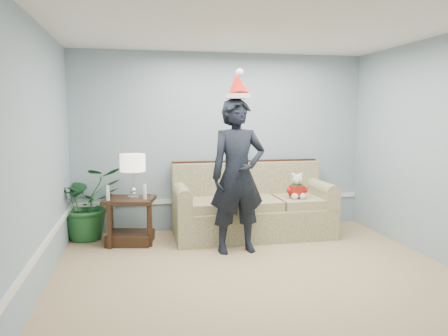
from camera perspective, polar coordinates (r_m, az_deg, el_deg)
name	(u,v)px	position (r m, az deg, el deg)	size (l,w,h in m)	color
room_shell	(271,157)	(4.31, 6.14, 1.39)	(4.54, 5.04, 2.74)	tan
wainscot_trim	(148,224)	(5.43, -9.89, -7.17)	(4.49, 4.99, 0.06)	white
sofa	(252,209)	(6.48, 3.63, -5.40)	(2.29, 0.99, 1.07)	#4C5829
side_table	(130,226)	(6.20, -12.16, -7.38)	(0.76, 0.68, 0.63)	#381F14
table_lamp	(133,165)	(6.02, -11.84, 0.43)	(0.34, 0.34, 0.61)	silver
candle_pair	(126,193)	(5.99, -12.63, -3.18)	(0.54, 0.05, 0.20)	silver
houseplant	(87,203)	(6.53, -17.44, -4.36)	(0.94, 0.81, 1.04)	#225E2E
man	(238,176)	(5.57, 1.80, -1.06)	(0.72, 0.47, 1.98)	black
santa_hat	(238,86)	(5.54, 1.80, 10.67)	(0.34, 0.38, 0.37)	silver
teddy_bear	(297,189)	(6.40, 9.51, -2.74)	(0.24, 0.27, 0.38)	silver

